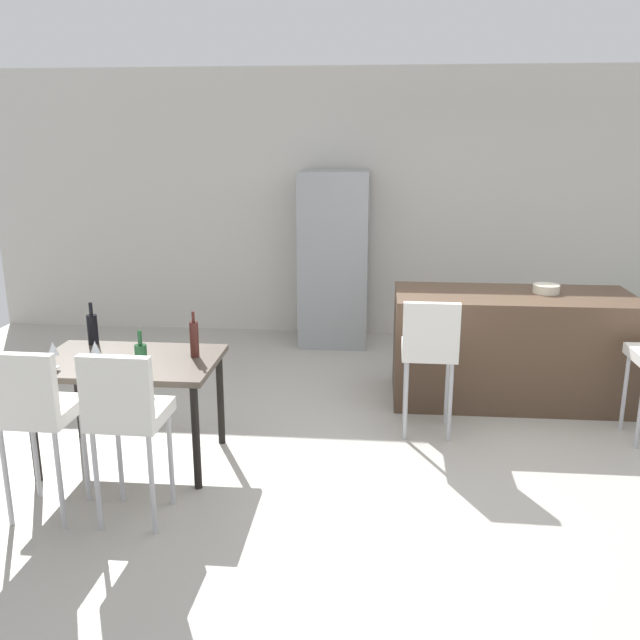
{
  "coord_description": "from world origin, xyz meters",
  "views": [
    {
      "loc": [
        -0.57,
        -4.63,
        2.16
      ],
      "look_at": [
        -1.0,
        0.21,
        0.85
      ],
      "focal_mm": 37.84,
      "sensor_mm": 36.0,
      "label": 1
    }
  ],
  "objects_px": {
    "dining_chair_far": "(126,410)",
    "wine_bottle_far": "(93,328)",
    "fruit_bowl": "(546,289)",
    "wine_glass_middle": "(95,348)",
    "wine_glass_right": "(53,349)",
    "wine_bottle_near": "(141,360)",
    "potted_plant": "(637,321)",
    "bar_chair_left": "(430,346)",
    "kitchen_island": "(511,347)",
    "refrigerator": "(334,259)",
    "dining_chair_near": "(34,407)",
    "wine_bottle_left": "(194,339)",
    "dining_table": "(129,370)"
  },
  "relations": [
    {
      "from": "potted_plant",
      "to": "bar_chair_left",
      "type": "bearing_deg",
      "value": -134.85
    },
    {
      "from": "dining_chair_far",
      "to": "fruit_bowl",
      "type": "distance_m",
      "value": 3.57
    },
    {
      "from": "wine_glass_middle",
      "to": "potted_plant",
      "type": "height_order",
      "value": "wine_glass_middle"
    },
    {
      "from": "dining_chair_near",
      "to": "wine_bottle_far",
      "type": "xyz_separation_m",
      "value": [
        -0.1,
        1.07,
        0.16
      ]
    },
    {
      "from": "wine_bottle_near",
      "to": "wine_bottle_left",
      "type": "relative_size",
      "value": 0.94
    },
    {
      "from": "bar_chair_left",
      "to": "wine_bottle_near",
      "type": "relative_size",
      "value": 3.55
    },
    {
      "from": "fruit_bowl",
      "to": "wine_bottle_far",
      "type": "bearing_deg",
      "value": -161.23
    },
    {
      "from": "dining_table",
      "to": "refrigerator",
      "type": "xyz_separation_m",
      "value": [
        1.17,
        2.97,
        0.26
      ]
    },
    {
      "from": "wine_bottle_near",
      "to": "fruit_bowl",
      "type": "height_order",
      "value": "wine_bottle_near"
    },
    {
      "from": "dining_chair_far",
      "to": "bar_chair_left",
      "type": "bearing_deg",
      "value": 37.6
    },
    {
      "from": "kitchen_island",
      "to": "dining_chair_far",
      "type": "xyz_separation_m",
      "value": [
        -2.51,
        -2.16,
        0.24
      ]
    },
    {
      "from": "dining_table",
      "to": "fruit_bowl",
      "type": "height_order",
      "value": "fruit_bowl"
    },
    {
      "from": "wine_bottle_far",
      "to": "potted_plant",
      "type": "xyz_separation_m",
      "value": [
        4.74,
        2.64,
        -0.55
      ]
    },
    {
      "from": "bar_chair_left",
      "to": "dining_chair_far",
      "type": "bearing_deg",
      "value": -142.4
    },
    {
      "from": "wine_glass_right",
      "to": "potted_plant",
      "type": "xyz_separation_m",
      "value": [
        4.78,
        3.16,
        -0.56
      ]
    },
    {
      "from": "dining_chair_far",
      "to": "wine_bottle_far",
      "type": "height_order",
      "value": "dining_chair_far"
    },
    {
      "from": "bar_chair_left",
      "to": "dining_table",
      "type": "distance_m",
      "value": 2.12
    },
    {
      "from": "dining_chair_near",
      "to": "dining_chair_far",
      "type": "height_order",
      "value": "same"
    },
    {
      "from": "dining_chair_far",
      "to": "wine_glass_middle",
      "type": "relative_size",
      "value": 6.03
    },
    {
      "from": "kitchen_island",
      "to": "wine_bottle_near",
      "type": "height_order",
      "value": "wine_bottle_near"
    },
    {
      "from": "kitchen_island",
      "to": "refrigerator",
      "type": "distance_m",
      "value": 2.28
    },
    {
      "from": "kitchen_island",
      "to": "wine_glass_right",
      "type": "xyz_separation_m",
      "value": [
        -3.18,
        -1.61,
        0.4
      ]
    },
    {
      "from": "kitchen_island",
      "to": "wine_bottle_near",
      "type": "distance_m",
      "value": 3.12
    },
    {
      "from": "wine_bottle_left",
      "to": "potted_plant",
      "type": "relative_size",
      "value": 0.58
    },
    {
      "from": "bar_chair_left",
      "to": "dining_table",
      "type": "xyz_separation_m",
      "value": [
        -2.03,
        -0.61,
        -0.04
      ]
    },
    {
      "from": "kitchen_island",
      "to": "dining_table",
      "type": "xyz_separation_m",
      "value": [
        -2.77,
        -1.41,
        0.2
      ]
    },
    {
      "from": "wine_bottle_near",
      "to": "fruit_bowl",
      "type": "bearing_deg",
      "value": 32.43
    },
    {
      "from": "wine_glass_right",
      "to": "fruit_bowl",
      "type": "relative_size",
      "value": 0.81
    },
    {
      "from": "wine_glass_right",
      "to": "fruit_bowl",
      "type": "distance_m",
      "value": 3.83
    },
    {
      "from": "wine_glass_right",
      "to": "fruit_bowl",
      "type": "bearing_deg",
      "value": 25.96
    },
    {
      "from": "wine_glass_middle",
      "to": "bar_chair_left",
      "type": "bearing_deg",
      "value": 19.62
    },
    {
      "from": "dining_chair_near",
      "to": "fruit_bowl",
      "type": "xyz_separation_m",
      "value": [
        3.31,
        2.23,
        0.26
      ]
    },
    {
      "from": "bar_chair_left",
      "to": "dining_chair_far",
      "type": "height_order",
      "value": "same"
    },
    {
      "from": "bar_chair_left",
      "to": "wine_glass_middle",
      "type": "relative_size",
      "value": 6.03
    },
    {
      "from": "fruit_bowl",
      "to": "wine_bottle_near",
      "type": "bearing_deg",
      "value": -147.57
    },
    {
      "from": "kitchen_island",
      "to": "dining_table",
      "type": "relative_size",
      "value": 1.65
    },
    {
      "from": "wine_glass_middle",
      "to": "wine_glass_right",
      "type": "bearing_deg",
      "value": -172.53
    },
    {
      "from": "dining_chair_near",
      "to": "wine_bottle_left",
      "type": "height_order",
      "value": "wine_bottle_left"
    },
    {
      "from": "fruit_bowl",
      "to": "potted_plant",
      "type": "bearing_deg",
      "value": 48.09
    },
    {
      "from": "dining_table",
      "to": "wine_bottle_near",
      "type": "height_order",
      "value": "wine_bottle_near"
    },
    {
      "from": "dining_table",
      "to": "dining_chair_far",
      "type": "xyz_separation_m",
      "value": [
        0.26,
        -0.75,
        0.04
      ]
    },
    {
      "from": "dining_table",
      "to": "wine_glass_right",
      "type": "xyz_separation_m",
      "value": [
        -0.41,
        -0.2,
        0.2
      ]
    },
    {
      "from": "wine_glass_right",
      "to": "wine_bottle_left",
      "type": "bearing_deg",
      "value": 19.42
    },
    {
      "from": "wine_glass_right",
      "to": "bar_chair_left",
      "type": "bearing_deg",
      "value": 18.37
    },
    {
      "from": "dining_chair_far",
      "to": "fruit_bowl",
      "type": "height_order",
      "value": "dining_chair_far"
    },
    {
      "from": "refrigerator",
      "to": "fruit_bowl",
      "type": "height_order",
      "value": "refrigerator"
    },
    {
      "from": "kitchen_island",
      "to": "fruit_bowl",
      "type": "distance_m",
      "value": 0.56
    },
    {
      "from": "fruit_bowl",
      "to": "refrigerator",
      "type": "bearing_deg",
      "value": 141.36
    },
    {
      "from": "wine_bottle_far",
      "to": "wine_bottle_near",
      "type": "bearing_deg",
      "value": -47.61
    },
    {
      "from": "dining_chair_near",
      "to": "wine_bottle_far",
      "type": "distance_m",
      "value": 1.09
    }
  ]
}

